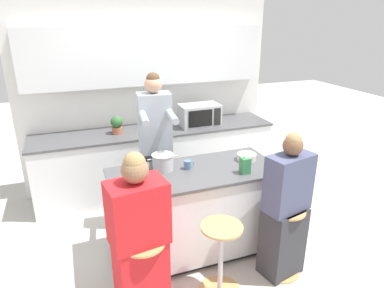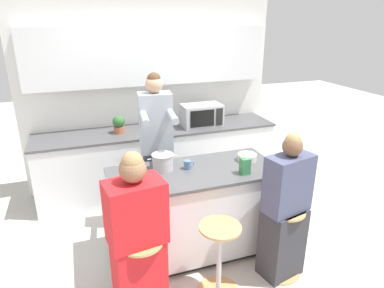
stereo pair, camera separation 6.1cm
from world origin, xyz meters
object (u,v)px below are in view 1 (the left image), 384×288
Objects in this scene: bar_stool_rightmost at (283,239)px; person_cooking at (156,154)px; coffee_cup_far at (145,182)px; potted_plant at (117,124)px; bar_stool_center at (221,258)px; fruit_bowl at (247,157)px; person_seated_near at (285,214)px; juice_carton at (245,165)px; kitchen_island at (195,211)px; person_wrapped_blanket at (139,242)px; bar_stool_leftmost at (145,275)px; microwave at (199,115)px; cooking_pot at (163,162)px; coffee_cup_near at (188,165)px.

bar_stool_rightmost is 0.39× the size of person_cooking.
bar_stool_rightmost is at bearing -20.75° from coffee_cup_far.
potted_plant is (-0.28, 0.85, 0.12)m from person_cooking.
fruit_bowl reaches higher than bar_stool_center.
person_seated_near is 2.37m from potted_plant.
potted_plant reaches higher than juice_carton.
person_wrapped_blanket is (-0.68, -0.59, 0.21)m from kitchen_island.
coffee_cup_far is at bearing 159.25° from bar_stool_rightmost.
microwave reaches higher than bar_stool_leftmost.
coffee_cup_far is at bearing 136.42° from bar_stool_center.
fruit_bowl is 1.70× the size of coffee_cup_far.
bar_stool_rightmost is at bearing -8.02° from person_wrapped_blanket.
fruit_bowl reaches higher than bar_stool_leftmost.
microwave is at bearing 73.47° from bar_stool_center.
person_wrapped_blanket reaches higher than cooking_pot.
person_seated_near is at bearing -85.04° from fruit_bowl.
bar_stool_center is (0.66, -0.03, 0.00)m from bar_stool_leftmost.
cooking_pot reaches higher than bar_stool_center.
coffee_cup_far is at bearing 62.34° from person_wrapped_blanket.
kitchen_island is at bearing -62.40° from person_cooking.
person_seated_near is at bearing -88.46° from microwave.
person_seated_near reaches higher than bar_stool_leftmost.
bar_stool_rightmost is at bearing -46.42° from person_cooking.
cooking_pot is 2.91× the size of coffee_cup_near.
person_wrapped_blanket is at bearing 176.34° from bar_stool_center.
juice_carton is (0.43, 0.42, 0.63)m from bar_stool_center.
bar_stool_rightmost is 1.37m from person_wrapped_blanket.
person_seated_near is at bearing -43.11° from coffee_cup_near.
person_cooking is at bearing 100.55° from bar_stool_center.
coffee_cup_far is 1.90m from microwave.
person_seated_near is at bearing 0.74° from bar_stool_leftmost.
bar_stool_center is 0.75m from person_wrapped_blanket.
kitchen_island is at bearing -25.86° from cooking_pot.
bar_stool_rightmost is (0.66, 0.05, 0.00)m from bar_stool_center.
coffee_cup_far is (-0.24, -0.27, -0.04)m from cooking_pot.
coffee_cup_near is at bearing 149.60° from juice_carton.
person_wrapped_blanket reaches higher than coffee_cup_near.
kitchen_island is 2.40× the size of bar_stool_leftmost.
bar_stool_leftmost is 2.29× the size of cooking_pot.
person_seated_near is (1.33, 0.00, -0.04)m from person_wrapped_blanket.
fruit_bowl is 0.36× the size of microwave.
person_wrapped_blanket reaches higher than bar_stool_leftmost.
juice_carton is (0.71, -0.34, -0.00)m from cooking_pot.
cooking_pot is 0.37m from coffee_cup_far.
kitchen_island is at bearing 32.63° from person_wrapped_blanket.
microwave reaches higher than juice_carton.
potted_plant is at bearing 109.55° from kitchen_island.
microwave is (1.28, 1.98, 0.37)m from person_wrapped_blanket.
person_seated_near reaches higher than kitchen_island.
fruit_bowl is 1.15× the size of juice_carton.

